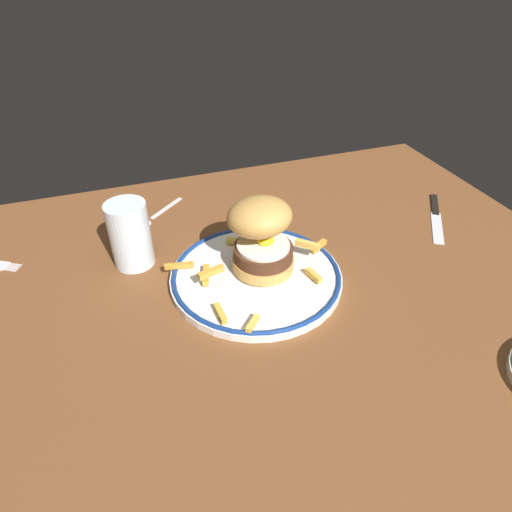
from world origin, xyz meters
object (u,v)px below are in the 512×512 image
knife (436,213)px  spoon (148,220)px  water_glass (131,239)px  dinner_plate (256,276)px  burger (261,234)px

knife → spoon: (-52.39, 15.72, 0.10)cm
water_glass → spoon: water_glass is taller
water_glass → knife: 56.51cm
dinner_plate → burger: size_ratio=1.91×
dinner_plate → knife: (39.07, 7.20, -0.58)cm
burger → knife: (37.76, 5.78, -7.17)cm
spoon → burger: bearing=-55.8°
dinner_plate → knife: dinner_plate is taller
burger → water_glass: (-18.46, 9.41, -2.80)cm
dinner_plate → spoon: dinner_plate is taller
dinner_plate → water_glass: water_glass is taller
dinner_plate → burger: (1.31, 1.42, 6.60)cm
burger → knife: 38.87cm
burger → water_glass: burger is taller
burger → water_glass: 20.91cm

